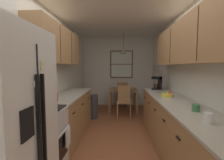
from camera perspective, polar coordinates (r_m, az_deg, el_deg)
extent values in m
plane|color=brown|center=(3.70, 1.68, -18.42)|extent=(12.00, 12.00, 0.00)
cube|color=white|center=(3.69, -19.72, 1.64)|extent=(0.10, 9.00, 2.55)
cube|color=white|center=(3.64, 23.49, 1.49)|extent=(0.10, 9.00, 2.55)
cube|color=white|center=(6.06, 2.22, 3.03)|extent=(4.40, 0.10, 2.55)
cube|color=white|center=(3.59, 1.79, 23.15)|extent=(4.40, 9.00, 0.08)
cube|color=black|center=(1.50, -24.32, -20.32)|extent=(0.01, 0.01, 1.60)
cube|color=black|center=(1.46, -24.56, -21.01)|extent=(0.02, 0.02, 1.14)
cube|color=black|center=(1.52, -23.09, -19.82)|extent=(0.02, 0.02, 1.14)
cube|color=black|center=(1.28, -28.10, -13.74)|extent=(0.01, 0.15, 0.22)
cube|color=beige|center=(1.42, -23.88, 4.76)|extent=(0.01, 0.05, 0.07)
cube|color=white|center=(1.33, -25.74, -1.23)|extent=(0.01, 0.04, 0.05)
cube|color=silver|center=(2.40, -25.27, -20.55)|extent=(0.62, 0.61, 0.90)
cube|color=black|center=(2.29, -17.71, -22.40)|extent=(0.01, 0.43, 0.30)
cube|color=silver|center=(2.20, -17.22, -17.60)|extent=(0.02, 0.49, 0.02)
cube|color=black|center=(2.25, -25.70, -9.85)|extent=(0.59, 0.58, 0.02)
cube|color=silver|center=(2.37, -31.78, -7.10)|extent=(0.06, 0.61, 0.20)
cylinder|color=#2D2D2D|center=(2.20, -30.66, -9.93)|extent=(0.15, 0.15, 0.01)
cylinder|color=#2D2D2D|center=(2.42, -27.12, -8.48)|extent=(0.15, 0.15, 0.01)
cylinder|color=#2D2D2D|center=(2.06, -24.05, -10.64)|extent=(0.15, 0.15, 0.01)
cylinder|color=#2D2D2D|center=(2.30, -20.98, -8.97)|extent=(0.15, 0.15, 0.01)
cube|color=black|center=(2.25, -29.12, 9.20)|extent=(0.38, 0.62, 0.32)
cube|color=black|center=(2.10, -25.45, 9.70)|extent=(0.01, 0.37, 0.20)
cube|color=#2D2D33|center=(2.34, -22.28, 9.25)|extent=(0.01, 0.12, 0.20)
cube|color=#A87A4C|center=(3.47, -15.55, -12.55)|extent=(0.60, 1.84, 0.87)
cube|color=#B7B2A3|center=(3.37, -15.72, -5.22)|extent=(0.63, 1.86, 0.03)
cube|color=black|center=(2.75, -13.47, -11.40)|extent=(0.02, 0.10, 0.01)
cube|color=black|center=(3.32, -10.48, -8.52)|extent=(0.02, 0.10, 0.01)
cube|color=black|center=(3.91, -8.40, -6.48)|extent=(0.02, 0.10, 0.01)
cube|color=#A87A4C|center=(3.34, -18.70, 11.51)|extent=(0.32, 1.94, 0.70)
cube|color=#2D2319|center=(2.99, -18.03, 12.36)|extent=(0.01, 0.01, 0.64)
cube|color=#2D2319|center=(3.59, -14.33, 11.13)|extent=(0.01, 0.01, 0.64)
cube|color=#A87A4C|center=(2.87, 22.65, -16.54)|extent=(0.60, 3.38, 0.87)
cube|color=#B7B2A3|center=(2.74, 22.95, -7.71)|extent=(0.63, 3.40, 0.03)
cube|color=black|center=(1.93, 22.65, -18.73)|extent=(0.02, 0.10, 0.01)
cube|color=black|center=(2.43, 18.04, -13.64)|extent=(0.02, 0.10, 0.01)
cube|color=black|center=(2.96, 15.14, -10.27)|extent=(0.02, 0.10, 0.01)
cube|color=black|center=(3.49, 13.16, -7.90)|extent=(0.02, 0.10, 0.01)
cube|color=black|center=(4.04, 11.73, -6.17)|extent=(0.02, 0.10, 0.01)
cube|color=#A87A4C|center=(2.71, 26.85, 12.49)|extent=(0.32, 3.08, 0.69)
cube|color=#2D2319|center=(2.19, 28.39, 14.42)|extent=(0.01, 0.01, 0.64)
cube|color=#2D2319|center=(3.13, 20.20, 11.61)|extent=(0.01, 0.01, 0.64)
cube|color=olive|center=(5.24, 3.96, -3.47)|extent=(0.90, 0.76, 0.03)
cube|color=olive|center=(4.97, -0.90, -8.16)|extent=(0.06, 0.06, 0.69)
cube|color=olive|center=(4.99, 8.92, -8.17)|extent=(0.06, 0.06, 0.69)
cube|color=olive|center=(5.65, -0.43, -6.57)|extent=(0.06, 0.06, 0.69)
cube|color=olive|center=(5.67, 8.17, -6.59)|extent=(0.06, 0.06, 0.69)
cube|color=#A87A4C|center=(4.64, 4.33, -7.80)|extent=(0.41, 0.41, 0.04)
cube|color=#A87A4C|center=(4.78, 4.35, -4.69)|extent=(0.37, 0.04, 0.45)
cylinder|color=#A87A4C|center=(4.52, 6.65, -11.20)|extent=(0.04, 0.04, 0.43)
cylinder|color=#A87A4C|center=(4.53, 1.95, -11.17)|extent=(0.04, 0.04, 0.43)
cylinder|color=#A87A4C|center=(4.88, 6.49, -10.03)|extent=(0.04, 0.04, 0.43)
cylinder|color=#A87A4C|center=(4.88, 2.15, -10.00)|extent=(0.04, 0.04, 0.43)
cube|color=#A87A4C|center=(5.93, 3.62, -5.03)|extent=(0.42, 0.42, 0.04)
cube|color=#A87A4C|center=(5.72, 3.73, -3.12)|extent=(0.37, 0.05, 0.45)
cylinder|color=#A87A4C|center=(6.15, 1.81, -6.90)|extent=(0.04, 0.04, 0.43)
cylinder|color=#A87A4C|center=(6.16, 5.22, -6.88)|extent=(0.04, 0.04, 0.43)
cylinder|color=#A87A4C|center=(5.79, 1.89, -7.63)|extent=(0.04, 0.04, 0.43)
cylinder|color=#A87A4C|center=(5.81, 5.51, -7.60)|extent=(0.04, 0.04, 0.43)
cylinder|color=black|center=(5.25, 4.07, 13.65)|extent=(0.01, 0.01, 0.56)
cone|color=#B7B2A8|center=(5.21, 4.04, 10.06)|extent=(0.25, 0.25, 0.10)
sphere|color=white|center=(5.21, 4.05, 10.28)|extent=(0.06, 0.06, 0.06)
cube|color=brown|center=(5.99, 3.42, 5.65)|extent=(0.84, 0.04, 1.02)
cube|color=silver|center=(5.97, 3.42, 5.66)|extent=(0.76, 0.01, 0.94)
cube|color=brown|center=(5.97, 3.42, 5.66)|extent=(0.76, 0.02, 0.03)
cylinder|color=#3F3F42|center=(4.60, -6.93, -9.44)|extent=(0.29, 0.29, 0.66)
cylinder|color=red|center=(2.76, -20.05, -5.70)|extent=(0.12, 0.12, 0.14)
cylinder|color=white|center=(2.74, -20.10, -4.08)|extent=(0.12, 0.12, 0.02)
cube|color=white|center=(2.38, -15.56, -19.19)|extent=(0.02, 0.16, 0.24)
cube|color=black|center=(4.08, 15.70, -3.11)|extent=(0.22, 0.18, 0.02)
cube|color=black|center=(4.08, 16.84, -1.06)|extent=(0.06, 0.18, 0.32)
cube|color=black|center=(4.05, 15.79, 0.75)|extent=(0.22, 0.18, 0.06)
cylinder|color=#331E14|center=(4.07, 15.45, -2.18)|extent=(0.11, 0.11, 0.11)
cylinder|color=#3F7F4C|center=(2.28, 27.87, -8.82)|extent=(0.09, 0.09, 0.09)
torus|color=#3F7F4C|center=(2.30, 29.17, -8.62)|extent=(0.05, 0.01, 0.05)
cylinder|color=white|center=(1.88, 31.33, -11.52)|extent=(0.08, 0.08, 0.10)
torus|color=white|center=(1.91, 32.76, -11.22)|extent=(0.05, 0.01, 0.05)
cylinder|color=#E5D14C|center=(3.16, 19.25, -5.12)|extent=(0.22, 0.22, 0.06)
cylinder|color=black|center=(3.16, 19.26, -4.86)|extent=(0.18, 0.18, 0.03)
sphere|color=red|center=(3.17, 20.09, -4.51)|extent=(0.06, 0.06, 0.06)
sphere|color=green|center=(3.19, 18.59, -4.43)|extent=(0.06, 0.06, 0.06)
sphere|color=yellow|center=(3.11, 19.24, -4.67)|extent=(0.06, 0.06, 0.06)
cylinder|color=#4C7299|center=(5.31, 4.59, -2.86)|extent=(0.22, 0.22, 0.06)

